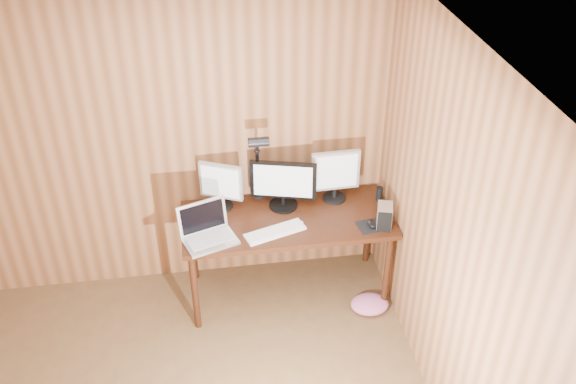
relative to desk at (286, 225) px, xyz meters
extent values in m
plane|color=silver|center=(-0.93, -1.70, 1.87)|extent=(4.00, 4.00, 0.00)
plane|color=#945B35|center=(-0.93, 0.30, 0.62)|extent=(4.00, 0.00, 4.00)
plane|color=#945B35|center=(0.82, -1.70, 0.62)|extent=(0.00, 4.00, 4.00)
cube|color=#33160A|center=(0.00, -0.07, 0.10)|extent=(1.60, 0.70, 0.04)
cube|color=#33160A|center=(0.00, 0.25, -0.17)|extent=(1.48, 0.02, 0.51)
cylinder|color=#33160A|center=(-0.74, -0.36, -0.27)|extent=(0.05, 0.05, 0.71)
cylinder|color=#33160A|center=(-0.74, 0.22, -0.27)|extent=(0.05, 0.05, 0.71)
cylinder|color=#33160A|center=(0.74, -0.36, -0.27)|extent=(0.05, 0.05, 0.71)
cylinder|color=#33160A|center=(0.74, 0.22, -0.27)|extent=(0.05, 0.05, 0.71)
cylinder|color=black|center=(-0.01, 0.09, 0.13)|extent=(0.22, 0.22, 0.02)
cylinder|color=black|center=(-0.01, 0.09, 0.17)|extent=(0.03, 0.03, 0.06)
cube|color=black|center=(-0.01, 0.09, 0.36)|extent=(0.50, 0.16, 0.31)
cube|color=white|center=(-0.01, 0.07, 0.36)|extent=(0.43, 0.12, 0.27)
cylinder|color=black|center=(-0.48, 0.14, 0.13)|extent=(0.16, 0.16, 0.02)
cylinder|color=black|center=(-0.48, 0.14, 0.18)|extent=(0.03, 0.03, 0.07)
cube|color=#BABABF|center=(-0.48, 0.14, 0.36)|extent=(0.32, 0.17, 0.30)
cube|color=white|center=(-0.48, 0.13, 0.36)|extent=(0.28, 0.13, 0.26)
cylinder|color=black|center=(0.41, 0.12, 0.13)|extent=(0.18, 0.18, 0.02)
cylinder|color=black|center=(0.41, 0.12, 0.18)|extent=(0.04, 0.04, 0.08)
cube|color=#BABABF|center=(0.41, 0.12, 0.39)|extent=(0.38, 0.05, 0.33)
cube|color=white|center=(0.41, 0.10, 0.39)|extent=(0.34, 0.02, 0.28)
cube|color=silver|center=(-0.60, -0.28, 0.13)|extent=(0.43, 0.36, 0.02)
cube|color=silver|center=(-0.64, -0.16, 0.26)|extent=(0.37, 0.17, 0.24)
cube|color=black|center=(-0.64, -0.16, 0.26)|extent=(0.32, 0.14, 0.20)
cube|color=#B2B2B7|center=(-0.60, -0.28, 0.14)|extent=(0.35, 0.25, 0.00)
cube|color=white|center=(-0.12, -0.25, 0.13)|extent=(0.48, 0.27, 0.02)
cube|color=white|center=(-0.12, -0.25, 0.14)|extent=(0.44, 0.24, 0.00)
cube|color=black|center=(0.61, -0.27, 0.12)|extent=(0.23, 0.20, 0.00)
ellipsoid|color=black|center=(0.61, -0.27, 0.14)|extent=(0.09, 0.12, 0.04)
cube|color=silver|center=(0.70, -0.28, 0.21)|extent=(0.15, 0.18, 0.18)
cube|color=black|center=(0.68, -0.35, 0.21)|extent=(0.10, 0.03, 0.17)
cube|color=silver|center=(0.09, -0.19, 0.13)|extent=(0.05, 0.09, 0.01)
cube|color=black|center=(0.09, -0.19, 0.13)|extent=(0.04, 0.06, 0.00)
cylinder|color=black|center=(0.75, 0.05, 0.18)|extent=(0.05, 0.05, 0.12)
cube|color=black|center=(-0.19, 0.24, 0.11)|extent=(0.05, 0.06, 0.06)
cylinder|color=black|center=(-0.19, 0.24, 0.34)|extent=(0.03, 0.03, 0.43)
sphere|color=black|center=(-0.19, 0.24, 0.55)|extent=(0.04, 0.04, 0.04)
cylinder|color=black|center=(-0.19, 0.17, 0.63)|extent=(0.02, 0.15, 0.18)
cylinder|color=black|center=(-0.19, 0.08, 0.71)|extent=(0.15, 0.07, 0.07)
camera|label=1|loc=(-0.59, -3.97, 3.02)|focal=40.00mm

